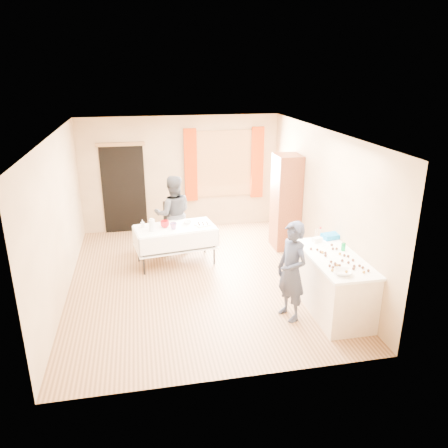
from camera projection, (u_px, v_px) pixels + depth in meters
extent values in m
cube|color=#9E7047|center=(199.00, 279.00, 7.88)|extent=(4.50, 5.50, 0.02)
cube|color=white|center=(196.00, 132.00, 6.99)|extent=(4.50, 5.50, 0.02)
cube|color=tan|center=(181.00, 174.00, 9.99)|extent=(4.50, 0.02, 2.60)
cube|color=tan|center=(231.00, 284.00, 4.89)|extent=(4.50, 0.02, 2.60)
cube|color=tan|center=(58.00, 218.00, 7.03)|extent=(0.02, 5.50, 2.60)
cube|color=tan|center=(322.00, 202.00, 7.85)|extent=(0.02, 5.50, 2.60)
cube|color=olive|center=(224.00, 164.00, 10.06)|extent=(1.32, 0.06, 1.52)
cube|color=white|center=(224.00, 164.00, 10.05)|extent=(1.20, 0.02, 1.40)
cube|color=#B02D02|center=(191.00, 165.00, 9.88)|extent=(0.28, 0.06, 1.65)
cube|color=#B02D02|center=(257.00, 163.00, 10.16)|extent=(0.28, 0.06, 1.65)
cube|color=black|center=(124.00, 189.00, 9.82)|extent=(0.95, 0.04, 2.00)
cube|color=olive|center=(120.00, 144.00, 9.45)|extent=(1.05, 0.06, 0.08)
cube|color=brown|center=(286.00, 202.00, 8.97)|extent=(0.50, 0.60, 1.96)
cube|color=#F2DFC6|center=(333.00, 285.00, 6.72)|extent=(0.71, 1.57, 0.86)
cube|color=white|center=(336.00, 258.00, 6.56)|extent=(0.77, 1.63, 0.04)
cube|color=white|center=(175.00, 228.00, 8.26)|extent=(1.56, 0.95, 0.04)
cube|color=black|center=(171.00, 227.00, 9.21)|extent=(0.47, 0.47, 0.05)
cube|color=black|center=(172.00, 214.00, 9.29)|extent=(0.38, 0.13, 0.55)
imported|color=#21263B|center=(292.00, 271.00, 6.41)|extent=(0.79, 0.71, 1.53)
imported|color=black|center=(173.00, 214.00, 8.84)|extent=(0.79, 0.63, 1.58)
cylinder|color=#058538|center=(343.00, 247.00, 6.75)|extent=(0.07, 0.07, 0.12)
imported|color=white|center=(343.00, 272.00, 5.99)|extent=(0.40, 0.40, 0.06)
cube|color=white|center=(317.00, 240.00, 7.09)|extent=(0.17, 0.14, 0.08)
cube|color=#086FBF|center=(331.00, 236.00, 7.24)|extent=(0.33, 0.25, 0.08)
cylinder|color=silver|center=(152.00, 226.00, 7.99)|extent=(0.12, 0.12, 0.22)
imported|color=#B81016|center=(165.00, 224.00, 8.20)|extent=(0.21, 0.21, 0.13)
imported|color=red|center=(173.00, 226.00, 8.11)|extent=(0.19, 0.19, 0.12)
imported|color=white|center=(187.00, 222.00, 8.41)|extent=(0.27, 0.27, 0.05)
cube|color=white|center=(203.00, 225.00, 8.33)|extent=(0.34, 0.29, 0.02)
imported|color=white|center=(143.00, 224.00, 8.18)|extent=(0.07, 0.07, 0.15)
sphere|color=#3F2314|center=(337.00, 265.00, 6.23)|extent=(0.04, 0.04, 0.04)
sphere|color=#361C12|center=(325.00, 256.00, 6.54)|extent=(0.04, 0.04, 0.04)
sphere|color=#361C12|center=(363.00, 267.00, 6.15)|extent=(0.04, 0.04, 0.04)
sphere|color=#361C12|center=(321.00, 252.00, 6.68)|extent=(0.04, 0.04, 0.04)
sphere|color=#361C12|center=(330.00, 266.00, 6.21)|extent=(0.04, 0.04, 0.04)
sphere|color=#361C12|center=(348.00, 256.00, 6.52)|extent=(0.04, 0.04, 0.04)
sphere|color=#3F2314|center=(346.00, 272.00, 6.02)|extent=(0.04, 0.04, 0.04)
sphere|color=#361C12|center=(335.00, 263.00, 6.28)|extent=(0.04, 0.04, 0.04)
sphere|color=#361C12|center=(359.00, 266.00, 6.21)|extent=(0.04, 0.04, 0.04)
sphere|color=#361C12|center=(333.00, 267.00, 6.16)|extent=(0.04, 0.04, 0.04)
sphere|color=#361C12|center=(337.00, 249.00, 6.79)|extent=(0.04, 0.04, 0.04)
sphere|color=#361C12|center=(353.00, 269.00, 6.12)|extent=(0.04, 0.04, 0.04)
sphere|color=#3F2314|center=(332.00, 270.00, 6.07)|extent=(0.04, 0.04, 0.04)
sphere|color=#361C12|center=(344.00, 255.00, 6.55)|extent=(0.04, 0.04, 0.04)
sphere|color=#361C12|center=(354.00, 266.00, 6.19)|extent=(0.04, 0.04, 0.04)
sphere|color=#361C12|center=(353.00, 260.00, 6.39)|extent=(0.04, 0.04, 0.04)
sphere|color=#361C12|center=(332.00, 245.00, 6.94)|extent=(0.04, 0.04, 0.04)
sphere|color=#361C12|center=(335.00, 265.00, 6.23)|extent=(0.04, 0.04, 0.04)
sphere|color=#3F2314|center=(322.00, 252.00, 6.66)|extent=(0.04, 0.04, 0.04)
sphere|color=#361C12|center=(342.00, 261.00, 6.37)|extent=(0.04, 0.04, 0.04)
sphere|color=#361C12|center=(331.00, 262.00, 6.34)|extent=(0.04, 0.04, 0.04)
sphere|color=#361C12|center=(333.00, 249.00, 6.79)|extent=(0.04, 0.04, 0.04)
sphere|color=#361C12|center=(342.00, 268.00, 6.12)|extent=(0.04, 0.04, 0.04)
sphere|color=#361C12|center=(340.00, 265.00, 6.22)|extent=(0.04, 0.04, 0.04)
sphere|color=#3F2314|center=(340.00, 254.00, 6.61)|extent=(0.04, 0.04, 0.04)
sphere|color=#361C12|center=(317.00, 250.00, 6.76)|extent=(0.04, 0.04, 0.04)
sphere|color=#361C12|center=(325.00, 253.00, 6.64)|extent=(0.04, 0.04, 0.04)
sphere|color=#361C12|center=(348.00, 262.00, 6.31)|extent=(0.04, 0.04, 0.04)
sphere|color=#361C12|center=(311.00, 249.00, 6.78)|extent=(0.04, 0.04, 0.04)
sphere|color=#361C12|center=(368.00, 271.00, 6.06)|extent=(0.04, 0.04, 0.04)
sphere|color=#3F2314|center=(364.00, 272.00, 6.01)|extent=(0.04, 0.04, 0.04)
sphere|color=#361C12|center=(339.00, 269.00, 6.10)|extent=(0.04, 0.04, 0.04)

